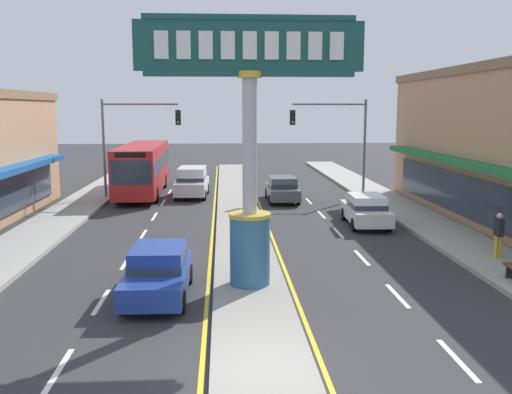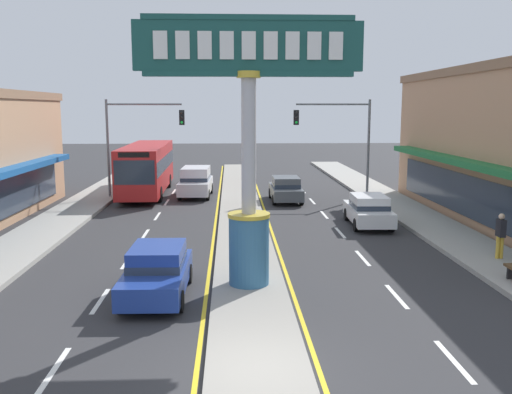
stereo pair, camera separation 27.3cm
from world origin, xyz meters
name	(u,v)px [view 1 (the left image)]	position (x,y,z in m)	size (l,w,h in m)	color
ground_plane	(263,373)	(0.00, 0.00, 0.00)	(160.00, 160.00, 0.00)	#303033
median_strip	(239,214)	(0.00, 18.00, 0.07)	(2.31, 52.00, 0.14)	gray
sidewalk_left	(53,224)	(-9.14, 16.00, 0.09)	(2.77, 60.00, 0.18)	#9E9B93
sidewalk_right	(420,219)	(9.14, 16.00, 0.09)	(2.77, 60.00, 0.18)	#9E9B93
lane_markings	(239,220)	(0.00, 16.65, 0.00)	(9.05, 52.00, 0.01)	silver
district_sign	(250,155)	(0.00, 5.83, 4.24)	(6.86, 1.33, 8.24)	#33668C
traffic_light_left_side	(132,131)	(-6.39, 23.77, 4.25)	(4.86, 0.46, 6.20)	slate
traffic_light_right_side	(337,131)	(6.39, 23.60, 4.25)	(4.86, 0.46, 6.20)	slate
suv_near_right_lane	(192,182)	(-2.80, 24.62, 0.98)	(2.10, 4.67, 1.90)	silver
sedan_far_right_lane	(366,210)	(6.10, 15.03, 0.79)	(1.97, 4.37, 1.53)	white
bus_near_left_lane	(143,166)	(-6.10, 25.94, 1.87)	(2.74, 11.25, 3.26)	#B21E1E
sedan_mid_left_lane	(282,189)	(2.80, 22.39, 0.79)	(1.86, 4.31, 1.53)	#4C5156
sedan_far_left_oncoming	(158,271)	(-2.80, 5.18, 0.79)	(1.90, 4.33, 1.53)	navy
pedestrian_near_kerb	(499,232)	(9.31, 8.28, 1.13)	(0.28, 0.40, 1.68)	gold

